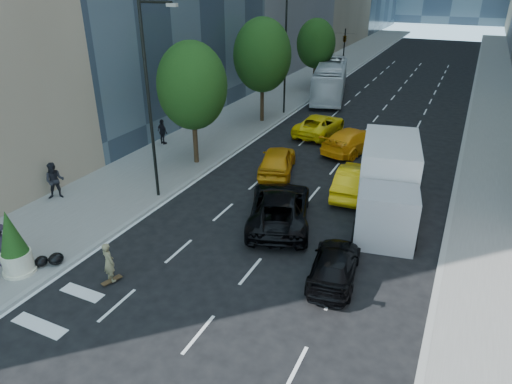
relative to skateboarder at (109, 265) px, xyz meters
The scene contains 22 objects.
ground 4.77m from the skateboarder, 39.68° to the left, with size 160.00×160.00×0.00m, color black.
sidewalk_left 33.44m from the skateboarder, 99.27° to the left, with size 6.00×120.00×0.15m, color slate.
sidewalk_right 35.71m from the skateboarder, 67.58° to the left, with size 4.00×120.00×0.15m, color slate.
lamp_near 9.01m from the skateboarder, 111.14° to the left, with size 2.13×0.22×10.00m.
lamp_far 25.63m from the skateboarder, 96.18° to the left, with size 2.13×0.22×10.00m.
tree_near 13.19m from the skateboarder, 106.63° to the left, with size 4.20×4.20×7.46m.
tree_mid 22.74m from the skateboarder, 99.25° to the left, with size 4.50×4.50×7.99m.
tree_far 35.39m from the skateboarder, 95.85° to the left, with size 3.90×3.90×6.92m.
traffic_signal 43.22m from the skateboarder, 93.70° to the left, with size 2.48×0.53×5.20m.
skateboarder is the anchor object (origin of this frame).
black_sedan_lincoln 8.34m from the skateboarder, 60.41° to the left, with size 2.79×6.06×1.68m, color black.
black_sedan_mercedes 8.78m from the skateboarder, 27.10° to the left, with size 1.76×4.33×1.26m, color black.
taxi_a 12.97m from the skateboarder, 82.84° to the left, with size 1.94×4.81×1.64m, color orange.
taxi_b 13.68m from the skateboarder, 61.34° to the left, with size 1.71×4.90×1.61m, color #E4AE0C.
taxi_c 21.06m from the skateboarder, 85.60° to the left, with size 2.51×5.45×1.51m, color yellow.
taxi_d 19.12m from the skateboarder, 75.41° to the left, with size 2.24×5.51×1.60m, color #FF9C0D.
city_bus 32.69m from the skateboarder, 92.08° to the left, with size 2.75×11.75×3.27m, color white.
box_truck 13.45m from the skateboarder, 50.36° to the left, with size 3.95×7.79×3.56m.
pedestrian_a 8.73m from the skateboarder, 149.59° to the left, with size 0.97×0.76×2.00m, color black.
pedestrian_b 15.79m from the skateboarder, 118.36° to the left, with size 1.04×0.43×1.77m, color black.
planter_shrub 3.90m from the skateboarder, 162.24° to the right, with size 1.15×1.15×2.75m.
garbage_bags 2.99m from the skateboarder, behind, with size 0.98×0.95×0.49m.
Camera 1 is at (7.79, -13.82, 10.98)m, focal length 32.00 mm.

